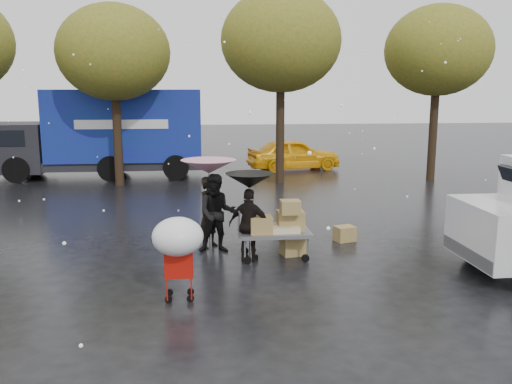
{
  "coord_description": "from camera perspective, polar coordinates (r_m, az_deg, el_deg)",
  "views": [
    {
      "loc": [
        -0.57,
        -10.21,
        3.5
      ],
      "look_at": [
        0.63,
        1.0,
        1.36
      ],
      "focal_mm": 38.0,
      "sensor_mm": 36.0,
      "label": 1
    }
  ],
  "objects": [
    {
      "name": "ground",
      "position": [
        10.81,
        -2.76,
        -8.17
      ],
      "size": [
        90.0,
        90.0,
        0.0
      ],
      "primitive_type": "plane",
      "color": "black",
      "rests_on": "ground"
    },
    {
      "name": "person_pink",
      "position": [
        12.17,
        -4.93,
        -2.12
      ],
      "size": [
        0.68,
        0.69,
        1.6
      ],
      "primitive_type": "imported",
      "rotation": [
        0.0,
        0.0,
        0.82
      ],
      "color": "black",
      "rests_on": "ground"
    },
    {
      "name": "person_middle",
      "position": [
        11.76,
        -4.13,
        -2.26
      ],
      "size": [
        0.86,
        0.69,
        1.72
      ],
      "primitive_type": "imported",
      "rotation": [
        0.0,
        0.0,
        -0.04
      ],
      "color": "black",
      "rests_on": "ground"
    },
    {
      "name": "person_black",
      "position": [
        11.15,
        -0.68,
        -3.5
      ],
      "size": [
        0.96,
        0.67,
        1.52
      ],
      "primitive_type": "imported",
      "rotation": [
        0.0,
        0.0,
        2.76
      ],
      "color": "black",
      "rests_on": "ground"
    },
    {
      "name": "umbrella_pink",
      "position": [
        11.98,
        -5.0,
        2.68
      ],
      "size": [
        1.23,
        1.23,
        1.98
      ],
      "color": "#4C4C4C",
      "rests_on": "ground"
    },
    {
      "name": "umbrella_black",
      "position": [
        10.96,
        -0.69,
        1.19
      ],
      "size": [
        0.99,
        0.99,
        1.84
      ],
      "color": "#4C4C4C",
      "rests_on": "ground"
    },
    {
      "name": "vendor_cart",
      "position": [
        11.32,
        2.39,
        -3.47
      ],
      "size": [
        1.52,
        0.8,
        1.27
      ],
      "color": "slate",
      "rests_on": "ground"
    },
    {
      "name": "shopping_cart",
      "position": [
        8.98,
        -8.22,
        -5.13
      ],
      "size": [
        0.84,
        0.84,
        1.46
      ],
      "color": "red",
      "rests_on": "ground"
    },
    {
      "name": "blue_truck",
      "position": [
        22.71,
        -15.59,
        5.95
      ],
      "size": [
        8.3,
        2.6,
        3.5
      ],
      "color": "navy",
      "rests_on": "ground"
    },
    {
      "name": "box_ground_near",
      "position": [
        11.71,
        3.88,
        -5.58
      ],
      "size": [
        0.55,
        0.48,
        0.43
      ],
      "primitive_type": "cube",
      "rotation": [
        0.0,
        0.0,
        0.22
      ],
      "color": "olive",
      "rests_on": "ground"
    },
    {
      "name": "box_ground_far",
      "position": [
        12.91,
        9.31,
        -4.34
      ],
      "size": [
        0.53,
        0.47,
        0.35
      ],
      "primitive_type": "cube",
      "rotation": [
        0.0,
        0.0,
        0.3
      ],
      "color": "olive",
      "rests_on": "ground"
    },
    {
      "name": "yellow_taxi",
      "position": [
        24.0,
        3.98,
        4.0
      ],
      "size": [
        4.28,
        2.27,
        1.39
      ],
      "primitive_type": "imported",
      "rotation": [
        0.0,
        0.0,
        1.73
      ],
      "color": "#FDB40D",
      "rests_on": "ground"
    },
    {
      "name": "tree_row",
      "position": [
        20.27,
        -5.98,
        14.99
      ],
      "size": [
        21.6,
        4.4,
        7.12
      ],
      "color": "black",
      "rests_on": "ground"
    }
  ]
}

